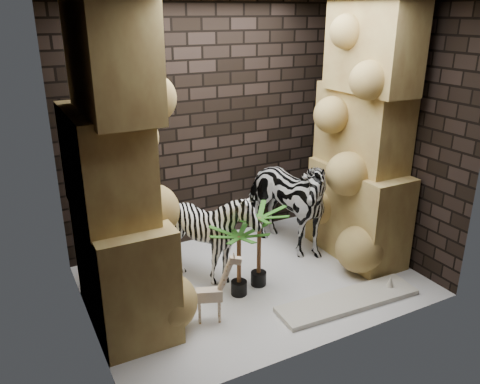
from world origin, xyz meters
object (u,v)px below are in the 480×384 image
zebra_right (283,193)px  palm_front (259,248)px  zebra_left (211,239)px  palm_back (239,262)px  surfboard (348,300)px  giraffe_toy (209,288)px

zebra_right → palm_front: (-0.68, -0.61, -0.30)m
zebra_left → palm_front: bearing=-24.8°
zebra_left → palm_back: size_ratio=1.43×
palm_front → palm_back: 0.29m
zebra_right → palm_back: (-0.96, -0.68, -0.36)m
zebra_left → surfboard: bearing=-31.0°
giraffe_toy → palm_front: palm_front is taller
surfboard → zebra_right: bearing=91.2°
palm_back → surfboard: palm_back is taller
palm_front → surfboard: 1.06m
zebra_left → giraffe_toy: size_ratio=1.50×
giraffe_toy → palm_back: 0.55m
palm_front → palm_back: bearing=-165.8°
giraffe_toy → surfboard: (1.38, -0.38, -0.34)m
zebra_right → giraffe_toy: bearing=-159.3°
surfboard → giraffe_toy: bearing=167.5°
palm_back → zebra_left: bearing=108.1°
palm_front → surfboard: size_ratio=0.58×
palm_back → surfboard: (0.91, -0.66, -0.36)m
giraffe_toy → surfboard: giraffe_toy is taller
zebra_right → palm_back: 1.23m
palm_front → surfboard: bearing=-49.0°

